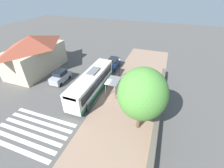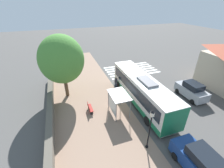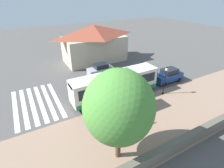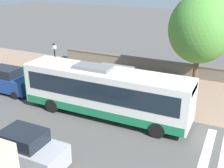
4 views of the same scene
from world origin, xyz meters
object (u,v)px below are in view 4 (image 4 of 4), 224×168
(bus_shelter, at_px, (114,72))
(pedestrian, at_px, (174,105))
(street_lamp_near, at_px, (55,62))
(parked_car_far_lane, at_px, (26,150))
(bench, at_px, (141,81))
(bus, at_px, (105,91))
(parked_car_behind_bus, at_px, (7,80))
(shade_tree, at_px, (200,29))

(bus_shelter, relative_size, pedestrian, 1.66)
(bus_shelter, xyz_separation_m, street_lamp_near, (0.75, -5.05, 0.35))
(bus_shelter, bearing_deg, parked_car_far_lane, -1.00)
(parked_car_far_lane, bearing_deg, bench, 173.62)
(bus, height_order, bus_shelter, bus)
(parked_car_behind_bus, bearing_deg, parked_car_far_lane, 49.49)
(street_lamp_near, bearing_deg, parked_car_far_lane, 27.79)
(street_lamp_near, height_order, shade_tree, shade_tree)
(shade_tree, xyz_separation_m, parked_car_far_lane, (14.92, -5.58, -3.98))
(bench, height_order, parked_car_behind_bus, parked_car_behind_bus)
(bus, xyz_separation_m, parked_car_far_lane, (6.64, -1.02, -0.82))
(pedestrian, height_order, bench, pedestrian)
(bus_shelter, bearing_deg, street_lamp_near, -81.57)
(bench, relative_size, shade_tree, 0.19)
(bench, bearing_deg, bus_shelter, -24.16)
(bus_shelter, relative_size, shade_tree, 0.36)
(pedestrian, height_order, parked_car_far_lane, parked_car_far_lane)
(street_lamp_near, relative_size, parked_car_far_lane, 0.97)
(bus, xyz_separation_m, shade_tree, (-8.28, 4.56, 3.16))
(parked_car_behind_bus, bearing_deg, bus_shelter, 110.90)
(pedestrian, distance_m, parked_car_behind_bus, 13.54)
(bus, relative_size, street_lamp_near, 2.94)
(bus_shelter, bearing_deg, pedestrian, 71.21)
(bus, height_order, parked_car_far_lane, bus)
(bus_shelter, height_order, shade_tree, shade_tree)
(street_lamp_near, relative_size, parked_car_behind_bus, 0.87)
(bus_shelter, distance_m, parked_car_behind_bus, 8.84)
(bench, distance_m, parked_car_behind_bus, 11.19)
(bus_shelter, height_order, street_lamp_near, street_lamp_near)
(bus_shelter, xyz_separation_m, pedestrian, (1.79, 5.26, -1.02))
(bench, relative_size, parked_car_behind_bus, 0.32)
(bench, bearing_deg, street_lamp_near, -60.61)
(bench, relative_size, street_lamp_near, 0.37)
(bench, bearing_deg, shade_tree, 117.02)
(bus_shelter, bearing_deg, bus, 14.20)
(pedestrian, xyz_separation_m, parked_car_behind_bus, (1.34, -13.47, 0.02))
(street_lamp_near, height_order, parked_car_far_lane, street_lamp_near)
(parked_car_behind_bus, distance_m, parked_car_far_lane, 10.57)
(parked_car_behind_bus, relative_size, parked_car_far_lane, 1.12)
(bus, relative_size, bus_shelter, 4.14)
(bus_shelter, relative_size, bench, 1.90)
(shade_tree, distance_m, parked_car_behind_bus, 16.31)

